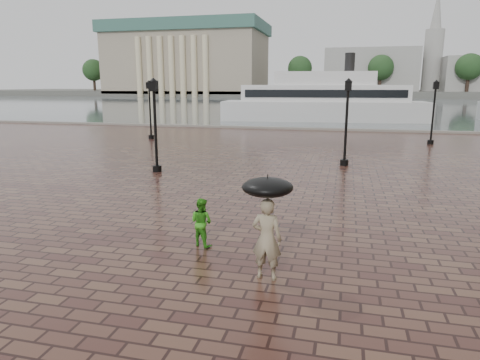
% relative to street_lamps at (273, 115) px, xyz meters
% --- Properties ---
extents(ground, '(300.00, 300.00, 0.00)m').
position_rel_street_lamps_xyz_m(ground, '(1.50, -17.50, -2.33)').
color(ground, '#371D19').
rests_on(ground, ground).
extents(harbour_water, '(240.00, 240.00, 0.00)m').
position_rel_street_lamps_xyz_m(harbour_water, '(1.50, 74.50, -2.33)').
color(harbour_water, '#4B565B').
rests_on(harbour_water, ground).
extents(quay_edge, '(80.00, 0.60, 0.30)m').
position_rel_street_lamps_xyz_m(quay_edge, '(1.50, 14.50, -2.33)').
color(quay_edge, slate).
rests_on(quay_edge, ground).
extents(far_shore, '(300.00, 60.00, 2.00)m').
position_rel_street_lamps_xyz_m(far_shore, '(1.50, 142.50, -1.33)').
color(far_shore, '#4C4C47').
rests_on(far_shore, ground).
extents(museum, '(57.00, 32.50, 26.00)m').
position_rel_street_lamps_xyz_m(museum, '(-53.50, 127.11, 11.58)').
color(museum, gray).
rests_on(museum, ground).
extents(far_trees, '(188.00, 8.00, 13.50)m').
position_rel_street_lamps_xyz_m(far_trees, '(1.50, 120.50, 7.09)').
color(far_trees, '#2D2119').
rests_on(far_trees, ground).
extents(street_lamps, '(21.44, 14.44, 4.40)m').
position_rel_street_lamps_xyz_m(street_lamps, '(0.00, 0.00, 0.00)').
color(street_lamps, black).
rests_on(street_lamps, ground).
extents(adult_pedestrian, '(0.71, 0.50, 1.85)m').
position_rel_street_lamps_xyz_m(adult_pedestrian, '(2.93, -17.98, -1.40)').
color(adult_pedestrian, gray).
rests_on(adult_pedestrian, ground).
extents(child_pedestrian, '(0.77, 0.68, 1.31)m').
position_rel_street_lamps_xyz_m(child_pedestrian, '(0.89, -16.43, -1.67)').
color(child_pedestrian, '#34961B').
rests_on(child_pedestrian, ground).
extents(ferry_near, '(24.10, 7.92, 7.76)m').
position_rel_street_lamps_xyz_m(ferry_near, '(1.73, 25.46, 0.01)').
color(ferry_near, silver).
rests_on(ferry_near, ground).
extents(umbrella, '(1.10, 1.10, 1.19)m').
position_rel_street_lamps_xyz_m(umbrella, '(2.93, -17.98, -0.24)').
color(umbrella, black).
rests_on(umbrella, ground).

